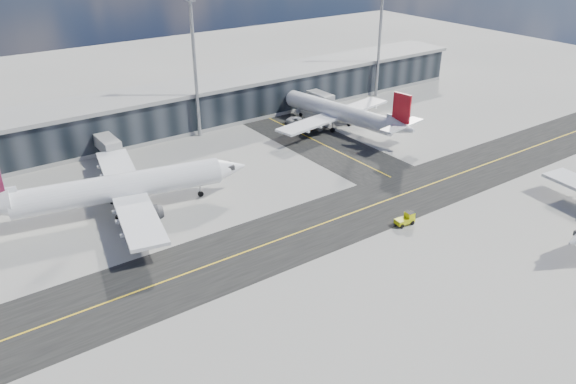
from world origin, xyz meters
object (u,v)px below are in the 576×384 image
airliner_redtail (340,113)px  baggage_tug (406,219)px  service_van (299,121)px  airliner_af (116,188)px

airliner_redtail → baggage_tug: airliner_redtail is taller
baggage_tug → service_van: size_ratio=0.53×
airliner_redtail → service_van: 9.45m
airliner_af → airliner_redtail: bearing=111.2°
airliner_redtail → service_van: size_ratio=6.36×
airliner_af → baggage_tug: bearing=61.1°
airliner_af → baggage_tug: 44.28m
airliner_redtail → baggage_tug: bearing=-126.2°
airliner_af → service_van: airliner_af is taller
airliner_redtail → baggage_tug: 42.13m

